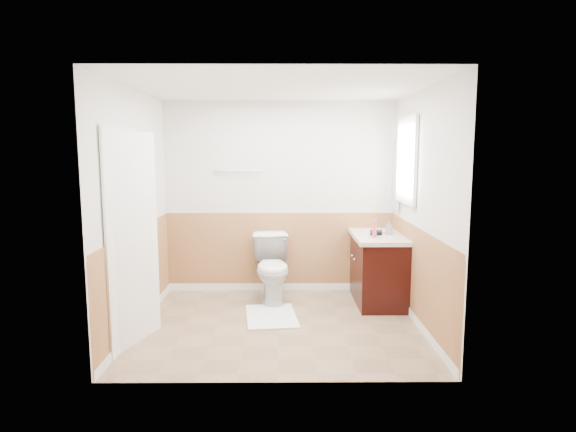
{
  "coord_description": "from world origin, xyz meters",
  "views": [
    {
      "loc": [
        0.06,
        -4.98,
        1.87
      ],
      "look_at": [
        0.1,
        0.25,
        1.15
      ],
      "focal_mm": 29.98,
      "sensor_mm": 36.0,
      "label": 1
    }
  ],
  "objects_px": {
    "lotion_bottle": "(374,229)",
    "vanity_cabinet": "(377,269)",
    "bath_mat": "(271,316)",
    "soap_dispenser": "(389,228)",
    "toilet": "(272,268)"
  },
  "relations": [
    {
      "from": "vanity_cabinet",
      "to": "soap_dispenser",
      "type": "distance_m",
      "value": 0.55
    },
    {
      "from": "lotion_bottle",
      "to": "soap_dispenser",
      "type": "height_order",
      "value": "lotion_bottle"
    },
    {
      "from": "vanity_cabinet",
      "to": "lotion_bottle",
      "type": "distance_m",
      "value": 0.63
    },
    {
      "from": "vanity_cabinet",
      "to": "lotion_bottle",
      "type": "xyz_separation_m",
      "value": [
        -0.1,
        -0.28,
        0.56
      ]
    },
    {
      "from": "lotion_bottle",
      "to": "toilet",
      "type": "bearing_deg",
      "value": 165.62
    },
    {
      "from": "bath_mat",
      "to": "lotion_bottle",
      "type": "relative_size",
      "value": 3.64
    },
    {
      "from": "bath_mat",
      "to": "vanity_cabinet",
      "type": "height_order",
      "value": "vanity_cabinet"
    },
    {
      "from": "bath_mat",
      "to": "soap_dispenser",
      "type": "height_order",
      "value": "soap_dispenser"
    },
    {
      "from": "vanity_cabinet",
      "to": "soap_dispenser",
      "type": "bearing_deg",
      "value": -23.3
    },
    {
      "from": "lotion_bottle",
      "to": "vanity_cabinet",
      "type": "bearing_deg",
      "value": 70.12
    },
    {
      "from": "vanity_cabinet",
      "to": "lotion_bottle",
      "type": "height_order",
      "value": "lotion_bottle"
    },
    {
      "from": "soap_dispenser",
      "to": "toilet",
      "type": "bearing_deg",
      "value": 176.64
    },
    {
      "from": "toilet",
      "to": "lotion_bottle",
      "type": "bearing_deg",
      "value": -21.0
    },
    {
      "from": "toilet",
      "to": "bath_mat",
      "type": "relative_size",
      "value": 1.02
    },
    {
      "from": "bath_mat",
      "to": "lotion_bottle",
      "type": "distance_m",
      "value": 1.56
    }
  ]
}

